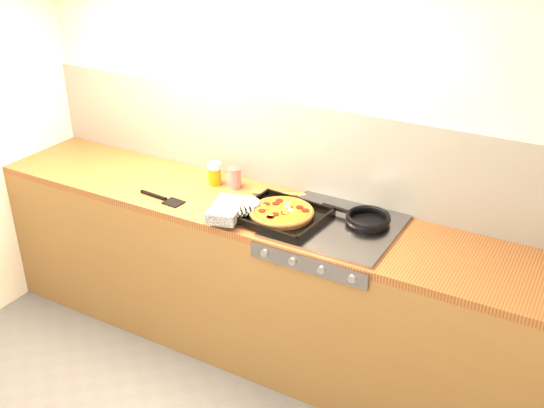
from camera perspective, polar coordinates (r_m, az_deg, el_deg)
The scene contains 9 objects.
room_shell at distance 3.46m, azimuth 1.07°, elevation 5.32°, with size 3.20×3.20×3.20m.
counter_run at distance 3.56m, azimuth -1.25°, elevation -6.71°, with size 3.20×0.62×0.90m.
stovetop at distance 3.15m, azimuth 5.73°, elevation -2.00°, with size 0.60×0.56×0.02m, color gray.
pizza_on_tray at distance 3.19m, azimuth -0.46°, elevation -0.69°, with size 0.57×0.47×0.07m.
frying_pan at distance 3.18m, azimuth 8.53°, elevation -1.31°, with size 0.38×0.24×0.04m.
tomato_can at distance 3.54m, azimuth -3.43°, elevation 2.36°, with size 0.09×0.09×0.11m.
juice_glass at distance 3.58m, azimuth -5.17°, elevation 2.75°, with size 0.08×0.08×0.13m.
wooden_spoon at distance 3.45m, azimuth 1.19°, elevation 0.90°, with size 0.28×0.14×0.02m.
black_spatula at distance 3.46m, azimuth -9.85°, elevation 0.53°, with size 0.28×0.09×0.02m.
Camera 1 is at (1.53, -1.45, 2.42)m, focal length 42.00 mm.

